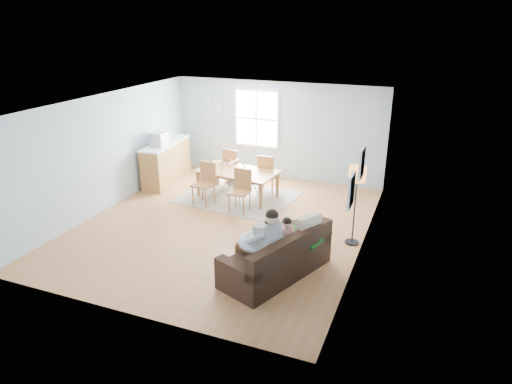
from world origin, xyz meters
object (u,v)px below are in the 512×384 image
at_px(chair_ne, 267,171).
at_px(monitor, 159,139).
at_px(chair_sw, 205,180).
at_px(toddler, 283,234).
at_px(chair_se, 241,187).
at_px(father, 261,241).
at_px(dining_table, 237,184).
at_px(storage_cube, 251,254).
at_px(counter, 166,162).
at_px(floor_lamp, 357,180).
at_px(sofa, 278,260).
at_px(chair_nw, 233,165).
at_px(baby_swing, 234,182).

xyz_separation_m(chair_ne, monitor, (-2.82, -0.62, 0.73)).
bearing_deg(monitor, chair_ne, 12.44).
bearing_deg(chair_sw, toddler, -40.15).
bearing_deg(chair_ne, chair_se, -95.86).
height_order(chair_se, monitor, monitor).
bearing_deg(chair_se, toddler, -51.51).
xyz_separation_m(father, dining_table, (-1.97, 3.41, -0.39)).
bearing_deg(chair_ne, toddler, -65.54).
xyz_separation_m(storage_cube, counter, (-3.93, 3.41, 0.34)).
bearing_deg(floor_lamp, chair_sw, 167.81).
bearing_deg(sofa, chair_ne, 113.26).
distance_m(chair_se, counter, 2.95).
bearing_deg(counter, chair_sw, -30.44).
distance_m(chair_se, chair_ne, 1.37).
bearing_deg(father, dining_table, 120.07).
distance_m(floor_lamp, chair_nw, 4.30).
height_order(father, monitor, monitor).
bearing_deg(chair_ne, floor_lamp, -38.35).
bearing_deg(chair_sw, chair_se, -5.43).
bearing_deg(chair_ne, father, -70.84).
relative_size(storage_cube, chair_ne, 0.46).
xyz_separation_m(chair_se, chair_ne, (0.14, 1.36, -0.00)).
relative_size(chair_se, baby_swing, 0.95).
xyz_separation_m(father, chair_sw, (-2.53, 2.77, -0.14)).
xyz_separation_m(sofa, toddler, (-0.00, 0.21, 0.42)).
xyz_separation_m(floor_lamp, chair_sw, (-3.75, 0.81, -0.75)).
bearing_deg(dining_table, floor_lamp, -17.86).
bearing_deg(toddler, sofa, -89.76).
bearing_deg(floor_lamp, chair_ne, 141.65).
xyz_separation_m(chair_se, counter, (-2.73, 1.12, -0.01)).
bearing_deg(dining_table, father, -53.48).
height_order(chair_sw, baby_swing, chair_sw).
relative_size(chair_se, counter, 0.49).
bearing_deg(monitor, baby_swing, -1.59).
relative_size(floor_lamp, storage_cube, 3.53).
bearing_deg(counter, father, -41.63).
bearing_deg(counter, storage_cube, -40.96).
xyz_separation_m(chair_se, baby_swing, (-0.50, 0.68, -0.16)).
bearing_deg(counter, chair_nw, 10.06).
bearing_deg(baby_swing, floor_lamp, -23.19).
distance_m(dining_table, chair_se, 0.88).
xyz_separation_m(sofa, storage_cube, (-0.58, 0.16, -0.07)).
height_order(chair_sw, chair_ne, chair_sw).
bearing_deg(storage_cube, sofa, -15.32).
relative_size(sofa, monitor, 5.82).
relative_size(father, dining_table, 0.70).
bearing_deg(father, chair_se, 119.96).
bearing_deg(sofa, counter, 141.65).
bearing_deg(father, baby_swing, 121.27).
height_order(sofa, monitor, monitor).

